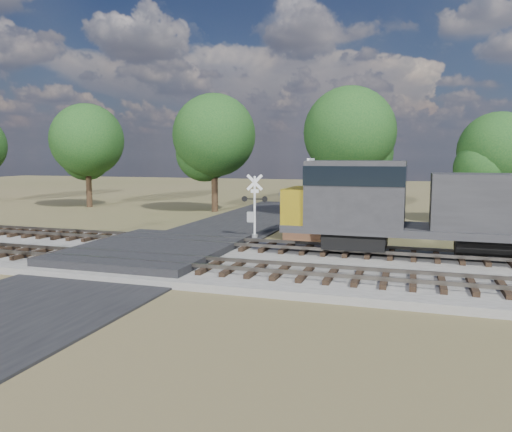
% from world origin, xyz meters
% --- Properties ---
extents(ground, '(160.00, 160.00, 0.00)m').
position_xyz_m(ground, '(0.00, 0.00, 0.00)').
color(ground, '#4E4E2A').
rests_on(ground, ground).
extents(ballast_bed, '(140.00, 10.00, 0.30)m').
position_xyz_m(ballast_bed, '(10.00, 0.50, 0.15)').
color(ballast_bed, gray).
rests_on(ballast_bed, ground).
extents(road, '(7.00, 60.00, 0.08)m').
position_xyz_m(road, '(0.00, 0.00, 0.04)').
color(road, black).
rests_on(road, ground).
extents(crossing_panel, '(7.00, 9.00, 0.62)m').
position_xyz_m(crossing_panel, '(0.00, 0.50, 0.32)').
color(crossing_panel, '#262628').
rests_on(crossing_panel, ground).
extents(track_near, '(140.00, 2.60, 0.33)m').
position_xyz_m(track_near, '(3.12, -2.00, 0.41)').
color(track_near, black).
rests_on(track_near, ballast_bed).
extents(track_far, '(140.00, 2.60, 0.33)m').
position_xyz_m(track_far, '(3.12, 3.00, 0.41)').
color(track_far, black).
rests_on(track_far, ballast_bed).
extents(crossing_signal_far, '(1.55, 0.37, 3.85)m').
position_xyz_m(crossing_signal_far, '(2.87, 7.23, 1.60)').
color(crossing_signal_far, silver).
rests_on(crossing_signal_far, ground).
extents(equipment_shed, '(4.19, 4.19, 2.80)m').
position_xyz_m(equipment_shed, '(6.57, 9.09, 1.42)').
color(equipment_shed, '#4B3320').
rests_on(equipment_shed, ground).
extents(treeline, '(84.24, 10.20, 10.35)m').
position_xyz_m(treeline, '(8.40, 20.16, 6.41)').
color(treeline, black).
rests_on(treeline, ground).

